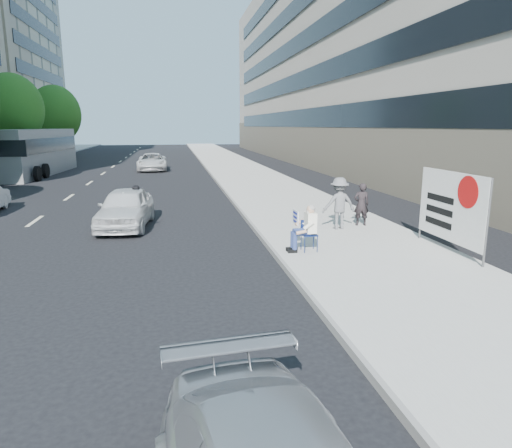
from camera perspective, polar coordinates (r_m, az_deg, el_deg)
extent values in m
plane|color=black|center=(10.90, -3.23, -6.90)|extent=(160.00, 160.00, 0.00)
cube|color=#A5A29A|center=(30.87, -0.44, 5.71)|extent=(5.00, 120.00, 0.15)
cube|color=#A0988A|center=(46.44, 13.79, 19.83)|extent=(14.00, 70.00, 20.00)
cylinder|color=#382616|center=(42.16, -27.74, 8.00)|extent=(0.30, 0.30, 2.97)
ellipsoid|color=#1D5516|center=(42.13, -28.21, 12.61)|extent=(4.80, 4.80, 5.52)
cylinder|color=#382616|center=(55.69, -23.49, 8.89)|extent=(0.30, 0.30, 2.62)
ellipsoid|color=#1D5516|center=(55.65, -23.80, 12.45)|extent=(5.40, 5.40, 6.21)
cylinder|color=navy|center=(12.52, 6.10, -2.62)|extent=(0.02, 0.02, 0.45)
cylinder|color=navy|center=(12.62, 7.67, -2.54)|extent=(0.02, 0.02, 0.45)
cylinder|color=navy|center=(12.85, 5.65, -2.22)|extent=(0.02, 0.02, 0.45)
cylinder|color=navy|center=(12.95, 7.19, -2.14)|extent=(0.02, 0.02, 0.45)
cube|color=navy|center=(12.68, 6.68, -1.33)|extent=(0.40, 0.40, 0.03)
cube|color=navy|center=(12.81, 6.46, -0.33)|extent=(0.40, 0.02, 0.40)
cylinder|color=navy|center=(12.50, 5.86, -1.10)|extent=(0.44, 0.17, 0.17)
cylinder|color=navy|center=(12.50, 4.86, -2.17)|extent=(0.14, 0.14, 0.46)
cube|color=black|center=(12.55, 4.58, -3.38)|extent=(0.26, 0.11, 0.10)
cylinder|color=navy|center=(12.69, 5.61, -0.90)|extent=(0.44, 0.17, 0.17)
cylinder|color=navy|center=(12.69, 4.63, -1.95)|extent=(0.14, 0.14, 0.46)
cube|color=black|center=(12.74, 4.35, -3.14)|extent=(0.26, 0.11, 0.10)
cube|color=white|center=(12.61, 6.81, 0.20)|extent=(0.26, 0.42, 0.56)
sphere|color=tan|center=(12.54, 6.85, 1.85)|extent=(0.23, 0.23, 0.23)
ellipsoid|color=gray|center=(12.54, 6.94, 1.99)|extent=(0.22, 0.24, 0.19)
ellipsoid|color=gray|center=(12.53, 6.49, 1.53)|extent=(0.10, 0.14, 0.13)
cylinder|color=white|center=(12.35, 6.59, -0.19)|extent=(0.30, 0.10, 0.25)
cylinder|color=tan|center=(12.34, 5.68, -1.04)|extent=(0.29, 0.09, 0.14)
cylinder|color=white|center=(12.83, 6.17, 0.51)|extent=(0.26, 0.20, 0.32)
cylinder|color=tan|center=(12.94, 5.44, 0.18)|extent=(0.30, 0.21, 0.18)
cube|color=white|center=(13.04, 4.97, 0.86)|extent=(0.03, 0.55, 0.40)
imported|color=slate|center=(15.52, 10.34, 2.56)|extent=(1.14, 0.68, 1.73)
imported|color=black|center=(16.23, 13.03, 2.41)|extent=(0.58, 0.42, 1.48)
cylinder|color=#4C4C4C|center=(12.36, 26.96, 0.07)|extent=(0.06, 0.06, 2.20)
cylinder|color=#4C4C4C|center=(14.81, 20.03, 2.47)|extent=(0.06, 0.06, 2.20)
cube|color=silver|center=(13.52, 23.17, 2.01)|extent=(0.04, 3.00, 1.90)
cylinder|color=#A50C0C|center=(12.86, 24.95, 3.63)|extent=(0.01, 0.84, 0.84)
cube|color=black|center=(13.90, 22.01, 2.98)|extent=(0.01, 1.30, 0.18)
cube|color=black|center=(13.95, 21.90, 1.56)|extent=(0.01, 1.30, 0.18)
cube|color=black|center=(14.02, 21.78, 0.16)|extent=(0.01, 1.30, 0.18)
imported|color=silver|center=(16.89, -16.00, 1.97)|extent=(2.02, 4.24, 1.40)
imported|color=silver|center=(38.17, -12.86, 7.58)|extent=(2.37, 4.98, 1.37)
cylinder|color=black|center=(16.88, -14.65, 0.73)|extent=(0.15, 0.64, 0.64)
cylinder|color=black|center=(18.26, -14.34, 1.58)|extent=(0.15, 0.64, 0.64)
cube|color=black|center=(17.53, -14.53, 1.91)|extent=(0.31, 1.21, 0.35)
imported|color=black|center=(17.40, -14.58, 2.38)|extent=(0.72, 0.57, 1.42)
cube|color=gray|center=(37.70, -25.88, 8.09)|extent=(3.34, 12.15, 3.30)
cube|color=black|center=(38.03, -27.82, 8.76)|extent=(0.87, 11.48, 1.00)
cube|color=black|center=(37.36, -24.06, 9.07)|extent=(0.87, 11.48, 1.00)
cube|color=black|center=(31.91, -28.81, 8.27)|extent=(2.40, 0.23, 1.00)
cylinder|color=black|center=(33.12, -25.64, 5.70)|extent=(0.32, 1.02, 1.00)
cylinder|color=black|center=(35.75, -28.69, 5.80)|extent=(0.32, 1.02, 1.00)
cylinder|color=black|center=(35.05, -24.80, 6.07)|extent=(0.32, 1.02, 1.00)
cylinder|color=black|center=(41.47, -26.14, 6.73)|extent=(0.32, 1.02, 1.00)
cylinder|color=black|center=(40.86, -22.75, 6.96)|extent=(0.32, 1.02, 1.00)
cylinder|color=black|center=(42.91, -25.61, 6.92)|extent=(0.32, 1.02, 1.00)
cylinder|color=black|center=(42.33, -22.32, 7.14)|extent=(0.32, 1.02, 1.00)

